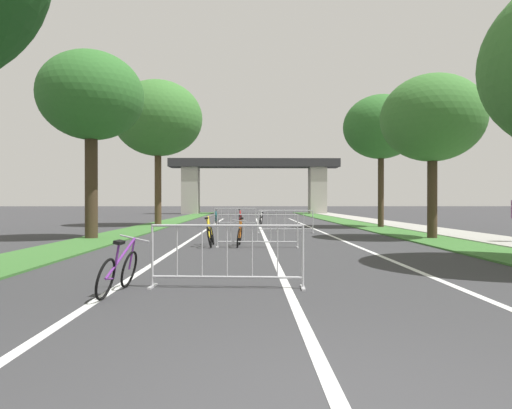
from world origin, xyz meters
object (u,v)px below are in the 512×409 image
tree_left_cypress_far (91,97)px  bicycle_white_0 (261,220)px  tree_left_maple_mid (158,119)px  crowd_barrier_fourth (235,217)px  bicycle_teal_1 (217,220)px  bicycle_yellow_2 (210,235)px  bicycle_red_4 (241,219)px  tree_right_oak_near (432,119)px  bicycle_orange_5 (240,235)px  crowd_barrier_second (257,231)px  bicycle_purple_3 (119,271)px  tree_right_oak_mid (381,127)px  crowd_barrier_third (286,222)px  crowd_barrier_nearest (227,256)px

tree_left_cypress_far → bicycle_white_0: tree_left_cypress_far is taller
tree_left_maple_mid → crowd_barrier_fourth: tree_left_maple_mid is taller
bicycle_teal_1 → bicycle_yellow_2: 12.27m
tree_left_maple_mid → crowd_barrier_fourth: 7.47m
bicycle_red_4 → tree_right_oak_near: bearing=-50.2°
bicycle_orange_5 → crowd_barrier_fourth: bearing=-84.3°
crowd_barrier_fourth → bicycle_orange_5: 12.81m
tree_left_maple_mid → crowd_barrier_second: bearing=-66.3°
bicycle_purple_3 → tree_right_oak_mid: bearing=67.4°
tree_right_oak_mid → bicycle_red_4: (-7.83, 2.97, -5.17)m
bicycle_yellow_2 → bicycle_orange_5: size_ratio=1.09×
tree_right_oak_near → bicycle_purple_3: 14.26m
tree_left_maple_mid → bicycle_red_4: bearing=8.5°
tree_right_oak_mid → crowd_barrier_third: tree_right_oak_mid is taller
tree_right_oak_near → tree_left_maple_mid: bearing=141.5°
bicycle_red_4 → crowd_barrier_third: bearing=-68.4°
crowd_barrier_nearest → bicycle_white_0: bearing=86.8°
bicycle_red_4 → crowd_barrier_second: bearing=-82.3°
tree_right_oak_mid → crowd_barrier_nearest: bearing=-113.8°
tree_right_oak_mid → bicycle_red_4: bearing=159.2°
tree_left_maple_mid → crowd_barrier_second: tree_left_maple_mid is taller
tree_left_maple_mid → bicycle_teal_1: 7.00m
tree_right_oak_near → crowd_barrier_second: bearing=-155.3°
tree_right_oak_near → bicycle_yellow_2: bearing=-161.9°
tree_right_oak_near → tree_right_oak_mid: (0.28, 7.67, 0.94)m
bicycle_yellow_2 → crowd_barrier_second: bearing=-16.0°
crowd_barrier_second → bicycle_white_0: size_ratio=1.54×
bicycle_orange_5 → bicycle_purple_3: bearing=80.3°
crowd_barrier_fourth → bicycle_purple_3: crowd_barrier_fourth is taller
tree_right_oak_near → crowd_barrier_second: (-6.77, -3.11, -4.09)m
crowd_barrier_fourth → bicycle_teal_1: bearing=-153.0°
crowd_barrier_third → crowd_barrier_nearest: bearing=-98.8°
crowd_barrier_second → bicycle_orange_5: 0.72m
tree_left_cypress_far → crowd_barrier_second: 8.60m
bicycle_purple_3 → tree_left_cypress_far: bearing=116.2°
crowd_barrier_second → bicycle_teal_1: bearing=99.7°
tree_left_maple_mid → bicycle_orange_5: size_ratio=5.53×
crowd_barrier_nearest → bicycle_orange_5: crowd_barrier_nearest is taller
tree_left_maple_mid → crowd_barrier_third: 11.26m
tree_right_oak_near → bicycle_red_4: size_ratio=3.67×
crowd_barrier_second → crowd_barrier_third: bearing=77.8°
crowd_barrier_fourth → bicycle_yellow_2: 12.80m
tree_left_cypress_far → tree_left_maple_mid: bearing=86.6°
tree_right_oak_mid → crowd_barrier_third: (-5.62, -4.18, -5.03)m
crowd_barrier_third → bicycle_teal_1: crowd_barrier_third is taller
tree_right_oak_mid → bicycle_purple_3: 20.79m
tree_left_cypress_far → tree_right_oak_near: size_ratio=1.14×
tree_right_oak_near → crowd_barrier_nearest: bearing=-127.3°
tree_right_oak_mid → crowd_barrier_third: 8.62m
bicycle_teal_1 → bicycle_orange_5: bicycle_teal_1 is taller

